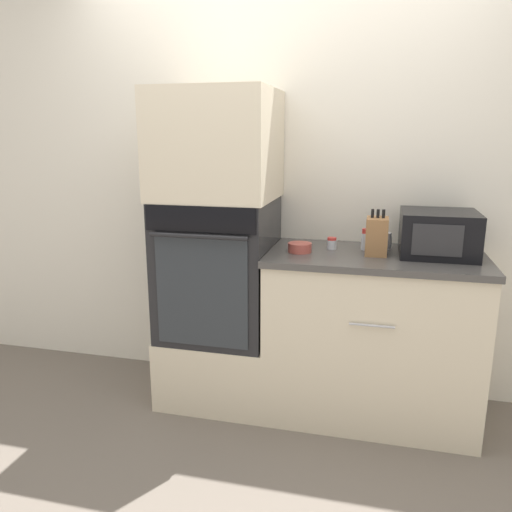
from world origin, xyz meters
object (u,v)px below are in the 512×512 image
Objects in this scene: bowl at (300,247)px; condiment_jar_mid at (365,239)px; microwave at (438,233)px; condiment_jar_near at (387,241)px; condiment_jar_far at (332,243)px; wall_oven at (219,267)px; knife_block at (377,236)px.

condiment_jar_mid reaches higher than bowl.
microwave reaches higher than bowl.
condiment_jar_near reaches higher than condiment_jar_far.
wall_oven is 6.80× the size of condiment_jar_mid.
condiment_jar_mid is (-0.37, 0.04, -0.06)m from microwave.
microwave is 0.32m from knife_block.
condiment_jar_far is at bearing 162.92° from knife_block.
knife_block is 2.06× the size of condiment_jar_mid.
condiment_jar_mid is (-0.12, -0.05, 0.01)m from condiment_jar_near.
bowl is 0.37m from condiment_jar_mid.
microwave is at bearing -6.40° from condiment_jar_mid.
wall_oven reaches higher than condiment_jar_near.
wall_oven is 0.97m from condiment_jar_near.
condiment_jar_far is (-0.30, -0.08, -0.01)m from condiment_jar_near.
condiment_jar_near is at bearing 160.73° from microwave.
condiment_jar_far is at bearing 6.46° from wall_oven.
wall_oven is 2.07× the size of microwave.
microwave is 0.56m from condiment_jar_far.
condiment_jar_near is (0.46, 0.19, 0.02)m from bowl.
condiment_jar_far is (-0.24, 0.07, -0.07)m from knife_block.
knife_block is at bearing -0.10° from wall_oven.
knife_block reaches higher than microwave.
bowl is at bearing -5.20° from wall_oven.
bowl is at bearing -171.86° from microwave.
microwave is 0.38m from condiment_jar_mid.
condiment_jar_far is at bearing 178.57° from microwave.
knife_block is 1.88× the size of bowl.
condiment_jar_mid reaches higher than condiment_jar_far.
condiment_jar_near is at bearing 22.81° from bowl.
bowl is at bearing -144.27° from condiment_jar_far.
bowl is (-0.40, -0.04, -0.07)m from knife_block.
microwave reaches higher than condiment_jar_far.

